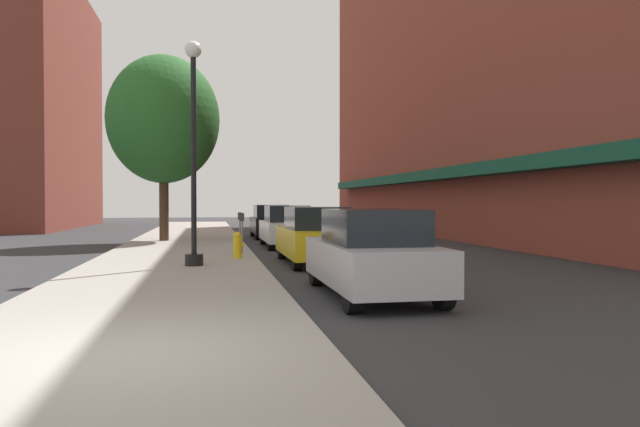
# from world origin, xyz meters

# --- Properties ---
(ground_plane) EXTENTS (90.00, 90.00, 0.00)m
(ground_plane) POSITION_xyz_m (4.00, 18.00, 0.00)
(ground_plane) COLOR #2D2D30
(sidewalk_slab) EXTENTS (4.80, 50.00, 0.12)m
(sidewalk_slab) POSITION_xyz_m (0.00, 19.00, 0.06)
(sidewalk_slab) COLOR gray
(sidewalk_slab) RESTS_ON ground
(building_right_brick) EXTENTS (6.80, 40.00, 21.45)m
(building_right_brick) POSITION_xyz_m (14.99, 22.00, 10.70)
(building_right_brick) COLOR brown
(building_right_brick) RESTS_ON ground
(building_far_background) EXTENTS (6.80, 18.00, 17.14)m
(building_far_background) POSITION_xyz_m (-11.01, 37.00, 8.55)
(building_far_background) COLOR brown
(building_far_background) RESTS_ON ground
(lamppost) EXTENTS (0.48, 0.48, 5.90)m
(lamppost) POSITION_xyz_m (0.58, 9.01, 3.20)
(lamppost) COLOR black
(lamppost) RESTS_ON sidewalk_slab
(fire_hydrant) EXTENTS (0.33, 0.26, 0.79)m
(fire_hydrant) POSITION_xyz_m (1.81, 10.84, 0.52)
(fire_hydrant) COLOR gold
(fire_hydrant) RESTS_ON sidewalk_slab
(parking_meter_near) EXTENTS (0.14, 0.09, 1.31)m
(parking_meter_near) POSITION_xyz_m (2.05, 12.76, 0.95)
(parking_meter_near) COLOR slate
(parking_meter_near) RESTS_ON sidewalk_slab
(parking_meter_far) EXTENTS (0.14, 0.09, 1.31)m
(parking_meter_far) POSITION_xyz_m (2.05, 14.15, 0.95)
(parking_meter_far) COLOR slate
(parking_meter_far) RESTS_ON sidewalk_slab
(tree_near) EXTENTS (4.82, 4.82, 8.04)m
(tree_near) POSITION_xyz_m (-0.95, 19.49, 5.38)
(tree_near) COLOR #422D1E
(tree_near) RESTS_ON sidewalk_slab
(car_silver) EXTENTS (1.80, 4.30, 1.66)m
(car_silver) POSITION_xyz_m (4.00, 3.96, 0.81)
(car_silver) COLOR black
(car_silver) RESTS_ON ground
(car_yellow) EXTENTS (1.80, 4.30, 1.66)m
(car_yellow) POSITION_xyz_m (4.00, 9.91, 0.81)
(car_yellow) COLOR black
(car_yellow) RESTS_ON ground
(car_white) EXTENTS (1.80, 4.30, 1.66)m
(car_white) POSITION_xyz_m (4.00, 16.34, 0.81)
(car_white) COLOR black
(car_white) RESTS_ON ground
(car_black) EXTENTS (1.80, 4.30, 1.66)m
(car_black) POSITION_xyz_m (4.00, 22.34, 0.81)
(car_black) COLOR black
(car_black) RESTS_ON ground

